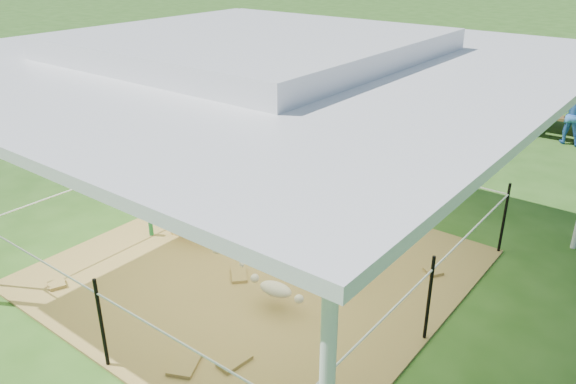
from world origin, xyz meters
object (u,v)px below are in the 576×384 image
Objects in this scene: woman at (204,181)px; green_bottle at (151,228)px; straw_bale at (202,223)px; distant_person at (573,114)px; foal at (276,287)px; picnic_table_near at (560,113)px; pony at (317,228)px.

green_bottle is at bearing -67.90° from woman.
distant_person is (3.04, 7.37, 0.41)m from straw_bale.
foal is (2.44, -0.26, 0.16)m from green_bottle.
straw_bale is at bearing -112.29° from picnic_table_near.
straw_bale is 1.77m from pony.
foal is at bearing 88.17° from distant_person.
straw_bale is 0.66m from woman.
straw_bale is 7.98m from distant_person.
foal is (1.79, -0.71, -0.56)m from woman.
distant_person is at bearing 65.34° from green_bottle.
foal is at bearing -168.27° from pony.
distant_person is at bearing 67.59° from straw_bale.
picnic_table_near is 0.76m from distant_person.
woman is at bearing 34.70° from green_bottle.
woman reaches higher than green_bottle.
woman is at bearing 103.50° from pony.
green_bottle is 2.46m from foal.
distant_person is at bearing 74.53° from foal.
straw_bale is 3.60× the size of green_bottle.
picnic_table_near is (0.78, 8.72, 0.11)m from foal.
distant_person is (3.59, 7.82, 0.47)m from green_bottle.
straw_bale is 8.45m from picnic_table_near.
woman is at bearing 74.52° from distant_person.
green_bottle is at bearing 110.94° from pony.
woman is 2.00m from foal.
straw_bale is 0.83× the size of woman.
picnic_table_near is (2.67, 8.01, 0.21)m from straw_bale.
green_bottle is 0.19× the size of pony.
distant_person is (1.33, 7.04, 0.08)m from pony.
green_bottle is at bearing 166.58° from foal.
pony is 0.60× the size of picnic_table_near.
picnic_table_near is at bearing -5.29° from pony.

